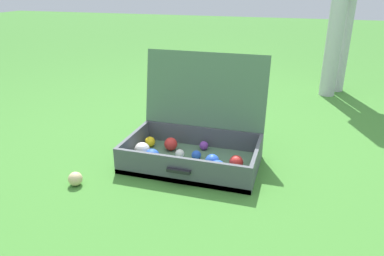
% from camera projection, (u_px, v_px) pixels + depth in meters
% --- Properties ---
extents(ground_plane, '(16.00, 16.00, 0.00)m').
position_uv_depth(ground_plane, '(191.00, 160.00, 1.89)').
color(ground_plane, '#3D7A2D').
extents(open_suitcase, '(0.66, 0.50, 0.53)m').
position_uv_depth(open_suitcase, '(194.00, 139.00, 1.86)').
color(open_suitcase, '#4C7051').
rests_on(open_suitcase, ground).
extents(stray_ball_on_grass, '(0.06, 0.06, 0.06)m').
position_uv_depth(stray_ball_on_grass, '(75.00, 179.00, 1.65)').
color(stray_ball_on_grass, '#D1B784').
rests_on(stray_ball_on_grass, ground).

